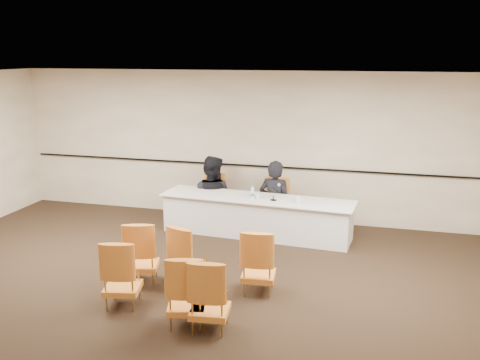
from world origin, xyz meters
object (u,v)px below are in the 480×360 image
panel_table (256,216)px  aud_chair_front_right (259,261)px  panelist_second (212,201)px  panelist_main (275,206)px  panelist_second_chair (212,198)px  coffee_cup (298,200)px  aud_chair_back_left (122,272)px  aud_chair_back_right (210,294)px  water_bottle (252,192)px  panelist_main_chair (275,204)px  aud_chair_back_mid (186,290)px  aud_chair_front_left (142,251)px  drinking_glass (258,196)px  microphone (273,193)px  aud_chair_front_mid (189,256)px

panel_table → aud_chair_front_right: 2.45m
panel_table → panelist_second: (-1.08, 0.63, 0.04)m
panelist_main → panelist_second_chair: bearing=5.2°
coffee_cup → aud_chair_back_left: (-1.87, -3.06, -0.32)m
panelist_main → aud_chair_back_right: 4.10m
panel_table → panelist_second_chair: panelist_second_chair is taller
water_bottle → panelist_main_chair: bearing=61.2°
water_bottle → aud_chair_back_mid: (0.02, -3.49, -0.36)m
panelist_main_chair → aud_chair_back_left: size_ratio=1.00×
coffee_cup → aud_chair_front_right: 2.21m
aud_chair_front_right → aud_chair_front_left: bearing=177.4°
drinking_glass → panelist_main_chair: bearing=70.5°
aud_chair_front_left → aud_chair_back_right: bearing=-53.5°
drinking_glass → aud_chair_back_mid: aud_chair_back_mid is taller
panelist_main_chair → aud_chair_back_left: bearing=-105.0°
panelist_main_chair → aud_chair_front_right: same height
panel_table → microphone: 0.62m
panelist_second_chair → aud_chair_front_left: (-0.08, -3.10, 0.00)m
panelist_main_chair → aud_chair_back_mid: bearing=-90.0°
water_bottle → aud_chair_back_right: aud_chair_back_right is taller
panelist_main → aud_chair_back_left: (-1.32, -3.79, 0.04)m
drinking_glass → aud_chair_back_left: size_ratio=0.11×
aud_chair_back_left → panelist_second: bearing=77.7°
microphone → aud_chair_front_left: 2.82m
water_bottle → drinking_glass: 0.12m
panelist_main_chair → microphone: (0.10, -0.64, 0.40)m
coffee_cup → panelist_second_chair: bearing=156.4°
microphone → aud_chair_front_mid: (-0.76, -2.35, -0.40)m
panel_table → aud_chair_back_left: (-1.08, -3.26, 0.11)m
panelist_second_chair → aud_chair_back_mid: bearing=-71.9°
microphone → aud_chair_front_right: size_ratio=0.31×
panel_table → aud_chair_back_mid: size_ratio=3.81×
aud_chair_back_mid → aud_chair_back_right: 0.32m
panel_table → aud_chair_back_left: 3.43m
aud_chair_front_left → panelist_main_chair: bearing=49.1°
aud_chair_front_mid → aud_chair_back_left: size_ratio=1.00×
aud_chair_back_left → aud_chair_front_right: bearing=15.5°
panel_table → aud_chair_front_right: aud_chair_front_right is taller
panelist_main → aud_chair_back_right: size_ratio=1.89×
panelist_main_chair → aud_chair_front_mid: bearing=-98.3°
panel_table → microphone: size_ratio=12.09×
aud_chair_back_right → aud_chair_back_left: bearing=159.7°
panelist_second_chair → aud_chair_back_right: 4.41m
panelist_main_chair → aud_chair_front_left: bearing=-110.8°
panelist_second_chair → aud_chair_back_left: (0.01, -3.89, 0.00)m
aud_chair_front_mid → panel_table: bearing=100.0°
panelist_main → aud_chair_front_mid: size_ratio=1.89×
microphone → water_bottle: size_ratio=1.33×
drinking_glass → aud_chair_front_left: bearing=-116.3°
microphone → water_bottle: bearing=-164.1°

